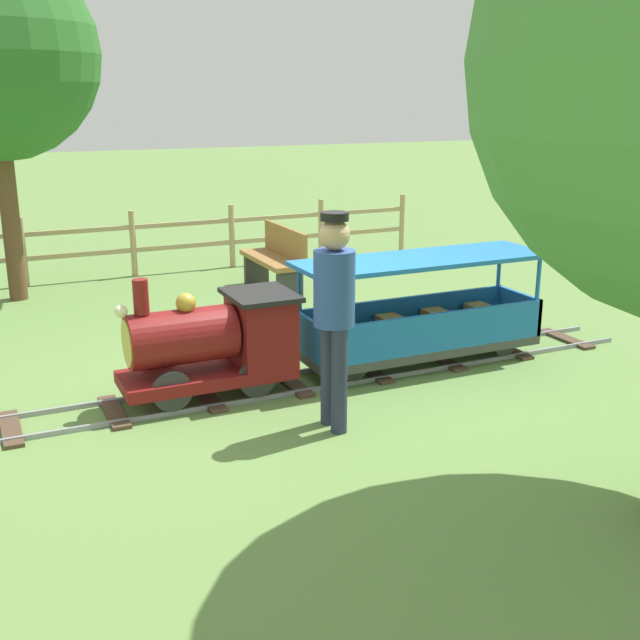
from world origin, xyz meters
TOP-DOWN VIEW (x-y plane):
  - ground_plane at (0.00, 0.00)m, footprint 60.00×60.00m
  - track at (0.00, -0.12)m, footprint 0.69×6.05m
  - locomotive at (0.00, 0.93)m, footprint 0.65×1.45m
  - passenger_car at (0.00, -1.02)m, footprint 0.75×2.35m
  - conductor_person at (-0.95, 0.32)m, footprint 0.30×0.30m
  - park_bench at (3.12, -0.84)m, footprint 1.30×0.40m
  - fence_section at (4.77, -0.12)m, footprint 0.08×7.13m

SIDE VIEW (x-z plane):
  - ground_plane at x=0.00m, z-range 0.00..0.00m
  - track at x=0.00m, z-range 0.00..0.04m
  - park_bench at x=3.12m, z-range 0.01..0.83m
  - passenger_car at x=0.00m, z-range -0.06..0.91m
  - fence_section at x=4.77m, z-range 0.03..0.93m
  - locomotive at x=0.00m, z-range -0.02..0.99m
  - conductor_person at x=-0.95m, z-range 0.15..1.77m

